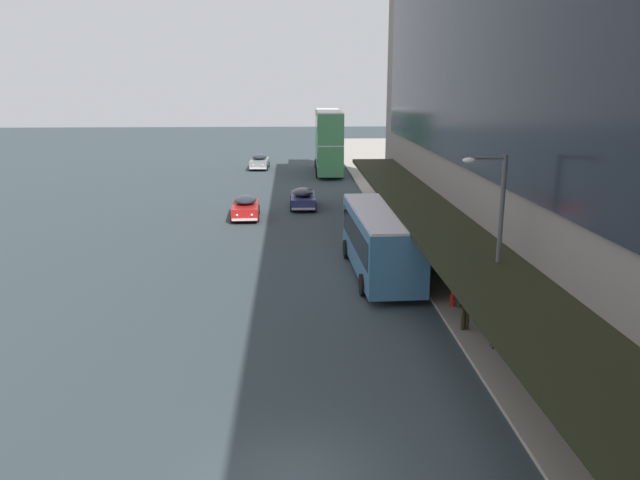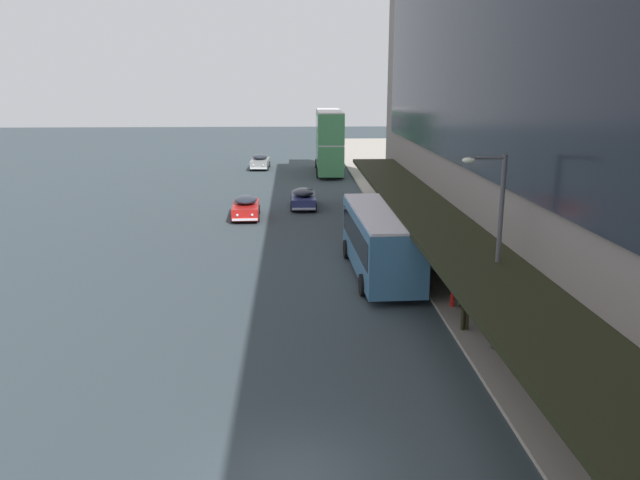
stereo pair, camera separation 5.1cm
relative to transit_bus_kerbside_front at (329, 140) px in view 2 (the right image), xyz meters
name	(u,v)px [view 2 (the right image)]	position (x,y,z in m)	size (l,w,h in m)	color
transit_bus_kerbside_front	(329,140)	(0.00, 0.00, 0.00)	(2.93, 11.21, 6.42)	#459157
transit_bus_kerbside_rear	(380,238)	(0.44, -35.42, -1.58)	(3.05, 9.56, 3.26)	teal
sedan_lead_mid	(246,207)	(-7.09, -21.74, -2.69)	(2.04, 4.60, 1.53)	#AD1916
sedan_far_back	(303,198)	(-3.01, -18.30, -2.70)	(1.96, 4.75, 1.52)	navy
sedan_oncoming_rear	(260,162)	(-7.33, 3.53, -2.67)	(2.09, 4.78, 1.58)	gray
pedestrian_at_kerb	(466,304)	(2.66, -42.81, -2.27)	(0.61, 0.33, 1.86)	#2C2917
street_lamp	(494,239)	(2.97, -44.57, 0.67)	(1.50, 0.28, 6.82)	#4C4C51
fire_hydrant	(452,298)	(2.82, -40.31, -2.96)	(0.20, 0.40, 0.70)	red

